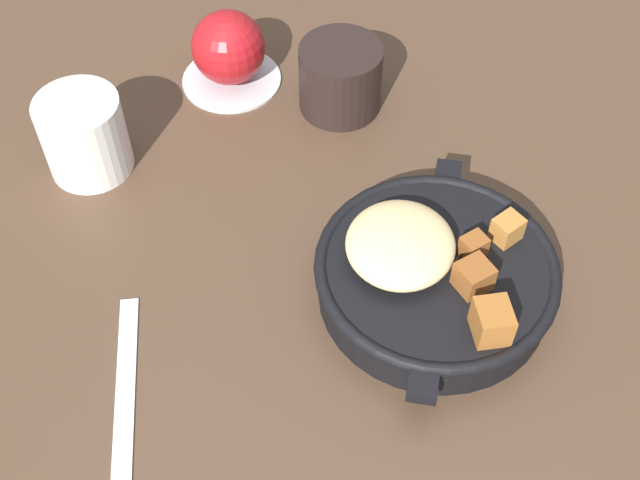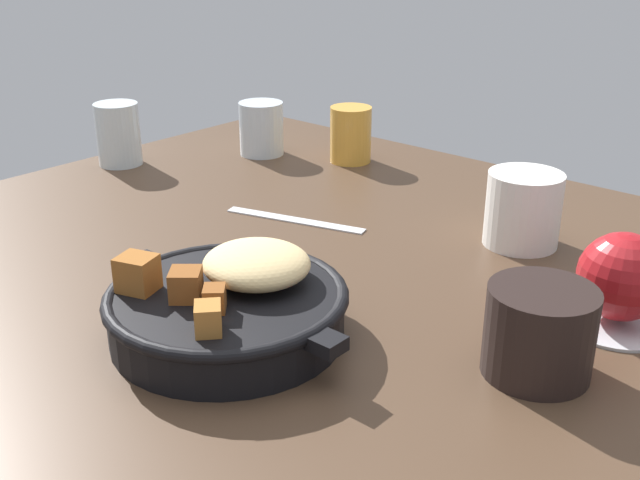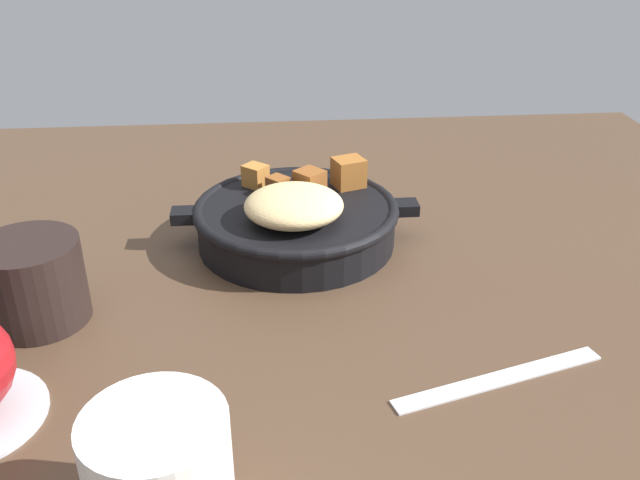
% 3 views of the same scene
% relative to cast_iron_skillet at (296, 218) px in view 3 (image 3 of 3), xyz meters
% --- Properties ---
extents(ground_plane, '(1.06, 1.02, 0.02)m').
position_rel_cast_iron_skillet_xyz_m(ground_plane, '(-0.03, 0.10, -0.04)').
color(ground_plane, '#473323').
extents(cast_iron_skillet, '(0.26, 0.21, 0.08)m').
position_rel_cast_iron_skillet_xyz_m(cast_iron_skillet, '(0.00, 0.00, 0.00)').
color(cast_iron_skillet, black).
rests_on(cast_iron_skillet, ground_plane).
extents(butter_knife, '(0.18, 0.07, 0.00)m').
position_rel_cast_iron_skillet_xyz_m(butter_knife, '(-0.14, 0.24, -0.03)').
color(butter_knife, silver).
rests_on(butter_knife, ground_plane).
extents(coffee_mug_dark, '(0.09, 0.09, 0.07)m').
position_rel_cast_iron_skillet_xyz_m(coffee_mug_dark, '(0.23, 0.12, 0.01)').
color(coffee_mug_dark, black).
rests_on(coffee_mug_dark, ground_plane).
extents(ceramic_mug_white, '(0.08, 0.08, 0.08)m').
position_rel_cast_iron_skillet_xyz_m(ceramic_mug_white, '(0.10, 0.35, 0.01)').
color(ceramic_mug_white, silver).
rests_on(ceramic_mug_white, ground_plane).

